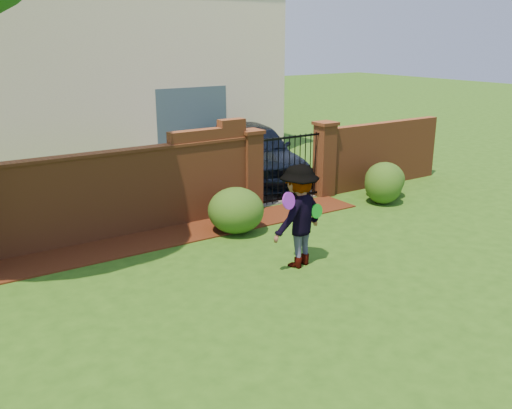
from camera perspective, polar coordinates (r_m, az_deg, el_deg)
ground at (r=8.69m, az=0.55°, el=-9.83°), size 80.00×80.00×0.01m
mulch_bed at (r=11.04m, az=-13.39°, el=-4.18°), size 11.10×1.08×0.03m
brick_wall at (r=11.09m, az=-20.04°, el=0.30°), size 8.70×0.31×2.16m
brick_wall_return at (r=15.42m, az=12.72°, el=5.09°), size 4.00×0.25×1.70m
pillar_left at (r=12.76m, az=-0.54°, el=3.57°), size 0.50×0.50×1.88m
pillar_right at (r=14.05m, az=7.03°, el=4.69°), size 0.50×0.50×1.88m
iron_gate at (r=13.40m, az=3.42°, el=3.74°), size 1.78×0.03×1.60m
driveway at (r=16.88m, az=-4.80°, el=3.52°), size 3.20×8.00×0.01m
house at (r=19.19m, az=-17.80°, el=13.94°), size 12.40×6.40×6.30m
car at (r=15.30m, az=-0.10°, el=5.28°), size 2.82×5.06×1.63m
shrub_left at (r=11.39m, az=-2.07°, el=-0.61°), size 1.16×1.16×0.95m
shrub_middle at (r=13.71m, az=12.96°, el=2.11°), size 0.91×0.91×1.00m
shrub_right at (r=14.35m, az=13.07°, el=2.51°), size 0.99×0.99×0.88m
man at (r=9.62m, az=4.55°, el=-1.24°), size 1.32×0.96×1.83m
frisbee_purple at (r=9.09m, az=3.38°, el=0.38°), size 0.30×0.15×0.29m
frisbee_green at (r=9.73m, az=6.24°, el=-0.67°), size 0.26×0.08×0.26m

